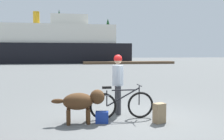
{
  "coord_description": "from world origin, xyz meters",
  "views": [
    {
      "loc": [
        -1.6,
        -6.18,
        1.77
      ],
      "look_at": [
        -0.33,
        1.64,
        1.2
      ],
      "focal_mm": 38.12,
      "sensor_mm": 36.0,
      "label": 1
    }
  ],
  "objects_px": {
    "person_cyclist": "(118,78)",
    "ferry_boat": "(56,45)",
    "dog": "(82,101)",
    "backpack": "(159,113)",
    "bicycle": "(122,105)",
    "handbag_pannier": "(102,117)"
  },
  "relations": [
    {
      "from": "dog",
      "to": "backpack",
      "type": "distance_m",
      "value": 1.97
    },
    {
      "from": "bicycle",
      "to": "dog",
      "type": "xyz_separation_m",
      "value": [
        -1.05,
        -0.2,
        0.17
      ]
    },
    {
      "from": "person_cyclist",
      "to": "backpack",
      "type": "distance_m",
      "value": 1.57
    },
    {
      "from": "person_cyclist",
      "to": "ferry_boat",
      "type": "height_order",
      "value": "ferry_boat"
    },
    {
      "from": "person_cyclist",
      "to": "dog",
      "type": "height_order",
      "value": "person_cyclist"
    },
    {
      "from": "handbag_pannier",
      "to": "dog",
      "type": "bearing_deg",
      "value": 169.6
    },
    {
      "from": "person_cyclist",
      "to": "ferry_boat",
      "type": "xyz_separation_m",
      "value": [
        -4.35,
        37.19,
        2.16
      ]
    },
    {
      "from": "backpack",
      "to": "ferry_boat",
      "type": "xyz_separation_m",
      "value": [
        -5.22,
        38.24,
        2.94
      ]
    },
    {
      "from": "backpack",
      "to": "ferry_boat",
      "type": "bearing_deg",
      "value": 97.78
    },
    {
      "from": "dog",
      "to": "ferry_boat",
      "type": "relative_size",
      "value": 0.05
    },
    {
      "from": "person_cyclist",
      "to": "bicycle",
      "type": "bearing_deg",
      "value": -90.25
    },
    {
      "from": "backpack",
      "to": "handbag_pannier",
      "type": "relative_size",
      "value": 1.57
    },
    {
      "from": "bicycle",
      "to": "ferry_boat",
      "type": "relative_size",
      "value": 0.07
    },
    {
      "from": "ferry_boat",
      "to": "handbag_pannier",
      "type": "bearing_deg",
      "value": -84.31
    },
    {
      "from": "bicycle",
      "to": "person_cyclist",
      "type": "xyz_separation_m",
      "value": [
        0.0,
        0.54,
        0.65
      ]
    },
    {
      "from": "dog",
      "to": "ferry_boat",
      "type": "height_order",
      "value": "ferry_boat"
    },
    {
      "from": "person_cyclist",
      "to": "backpack",
      "type": "height_order",
      "value": "person_cyclist"
    },
    {
      "from": "person_cyclist",
      "to": "handbag_pannier",
      "type": "height_order",
      "value": "person_cyclist"
    },
    {
      "from": "person_cyclist",
      "to": "dog",
      "type": "xyz_separation_m",
      "value": [
        -1.06,
        -0.74,
        -0.48
      ]
    },
    {
      "from": "dog",
      "to": "bicycle",
      "type": "bearing_deg",
      "value": 10.73
    },
    {
      "from": "bicycle",
      "to": "dog",
      "type": "bearing_deg",
      "value": -169.27
    },
    {
      "from": "handbag_pannier",
      "to": "ferry_boat",
      "type": "distance_m",
      "value": 38.34
    }
  ]
}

